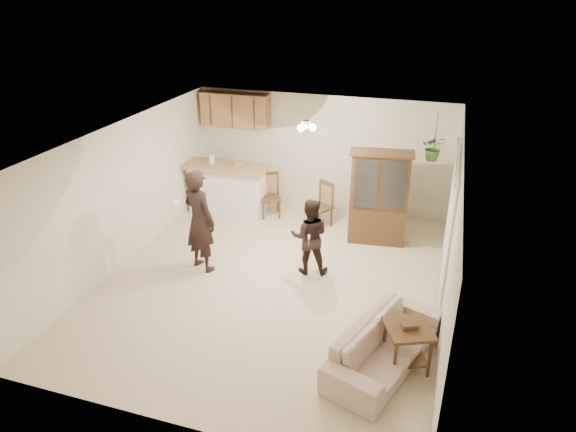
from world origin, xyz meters
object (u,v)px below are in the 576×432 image
(chair_hutch_left, at_px, (320,214))
(adult, at_px, (200,222))
(sofa, at_px, (386,341))
(child, at_px, (310,237))
(china_hutch, at_px, (379,198))
(chair_bar, at_px, (271,204))
(chair_hutch_right, at_px, (382,209))
(side_table, at_px, (407,346))

(chair_hutch_left, bearing_deg, adult, -94.18)
(sofa, distance_m, child, 2.54)
(child, bearing_deg, china_hutch, -135.11)
(chair_bar, height_order, chair_hutch_left, chair_hutch_left)
(sofa, height_order, chair_bar, chair_bar)
(china_hutch, bearing_deg, chair_hutch_right, 85.11)
(chair_hutch_right, bearing_deg, china_hutch, 73.23)
(adult, distance_m, chair_hutch_right, 4.02)
(side_table, xyz_separation_m, chair_bar, (-3.26, 3.92, -0.06))
(china_hutch, bearing_deg, adult, -151.64)
(china_hutch, xyz_separation_m, chair_bar, (-2.34, 0.48, -0.64))
(sofa, xyz_separation_m, chair_bar, (-2.98, 3.94, -0.10))
(sofa, distance_m, china_hutch, 3.56)
(china_hutch, height_order, side_table, china_hutch)
(china_hutch, height_order, chair_hutch_left, china_hutch)
(adult, distance_m, chair_hutch_left, 2.80)
(sofa, height_order, adult, adult)
(child, bearing_deg, chair_bar, -67.67)
(child, bearing_deg, chair_hutch_left, -94.38)
(adult, distance_m, child, 1.89)
(child, distance_m, chair_hutch_left, 1.87)
(child, relative_size, chair_hutch_right, 1.37)
(child, height_order, side_table, child)
(sofa, height_order, chair_hutch_left, chair_hutch_left)
(chair_bar, bearing_deg, chair_hutch_right, -14.28)
(china_hutch, xyz_separation_m, chair_hutch_right, (-0.03, 0.94, -0.62))
(chair_hutch_left, bearing_deg, child, -50.86)
(sofa, bearing_deg, side_table, -66.89)
(chair_bar, bearing_deg, side_table, -75.81)
(sofa, height_order, side_table, sofa)
(child, bearing_deg, chair_hutch_right, -123.47)
(sofa, height_order, child, child)
(adult, distance_m, china_hutch, 3.37)
(adult, height_order, chair_hutch_right, adult)
(side_table, xyz_separation_m, chair_hutch_left, (-2.13, 3.75, -0.06))
(sofa, distance_m, side_table, 0.28)
(child, xyz_separation_m, side_table, (1.86, -1.95, -0.35))
(sofa, xyz_separation_m, china_hutch, (-0.65, 3.46, 0.53))
(child, relative_size, chair_hutch_left, 1.44)
(child, xyz_separation_m, chair_hutch_left, (-0.27, 1.80, -0.41))
(adult, bearing_deg, child, -142.58)
(china_hutch, xyz_separation_m, chair_hutch_left, (-1.21, 0.30, -0.63))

